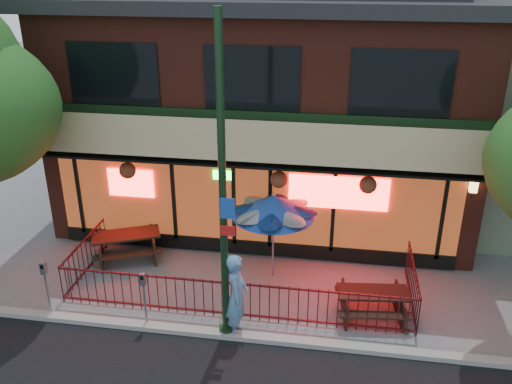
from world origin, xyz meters
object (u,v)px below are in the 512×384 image
at_px(parking_meter_near, 144,291).
at_px(parking_meter_far, 46,280).
at_px(patio_umbrella, 274,206).
at_px(pedestrian, 237,296).
at_px(picnic_table_right, 372,300).
at_px(street_light, 223,207).
at_px(picnic_table_left, 127,242).

xyz_separation_m(parking_meter_near, parking_meter_far, (-2.34, -0.00, 0.04)).
distance_m(patio_umbrella, pedestrian, 2.74).
bearing_deg(picnic_table_right, pedestrian, -159.66).
height_order(picnic_table_right, parking_meter_near, parking_meter_near).
distance_m(picnic_table_right, patio_umbrella, 3.28).
relative_size(street_light, pedestrian, 3.47).
height_order(street_light, picnic_table_right, street_light).
bearing_deg(picnic_table_left, parking_meter_far, -106.06).
bearing_deg(picnic_table_left, parking_meter_near, -61.26).
height_order(picnic_table_left, pedestrian, pedestrian).
bearing_deg(picnic_table_right, street_light, -160.22).
distance_m(picnic_table_right, parking_meter_near, 5.23).
relative_size(picnic_table_right, parking_meter_far, 1.21).
distance_m(street_light, patio_umbrella, 2.86).
bearing_deg(pedestrian, street_light, 96.86).
xyz_separation_m(pedestrian, parking_meter_far, (-4.44, -0.05, -0.02)).
height_order(street_light, picnic_table_left, street_light).
height_order(picnic_table_left, parking_meter_far, parking_meter_far).
relative_size(picnic_table_right, parking_meter_near, 1.26).
relative_size(parking_meter_near, parking_meter_far, 0.96).
xyz_separation_m(picnic_table_left, parking_meter_far, (-0.81, -2.80, 0.48)).
relative_size(street_light, parking_meter_near, 5.00).
bearing_deg(street_light, pedestrian, 12.52).
xyz_separation_m(street_light, patio_umbrella, (0.71, 2.55, -1.10)).
xyz_separation_m(street_light, picnic_table_left, (-3.40, 2.80, -2.64)).
bearing_deg(parking_meter_far, patio_umbrella, 27.35).
xyz_separation_m(picnic_table_left, patio_umbrella, (4.11, -0.26, 1.54)).
distance_m(patio_umbrella, parking_meter_far, 5.63).
distance_m(picnic_table_left, pedestrian, 4.59).
distance_m(picnic_table_left, patio_umbrella, 4.40).
bearing_deg(picnic_table_right, parking_meter_far, -171.15).
bearing_deg(patio_umbrella, pedestrian, -100.77).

